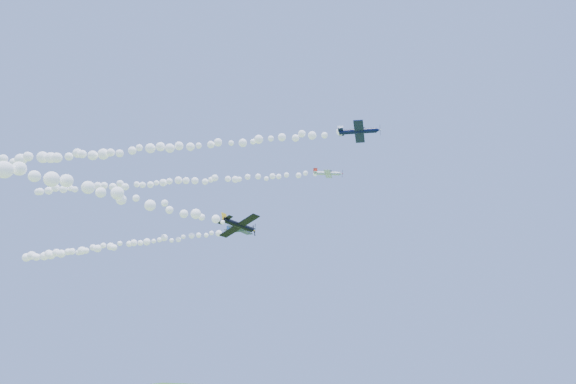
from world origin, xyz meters
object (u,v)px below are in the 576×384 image
at_px(plane_grey, 241,230).
at_px(plane_black, 239,225).
at_px(plane_white, 328,173).
at_px(plane_navy, 359,131).

relative_size(plane_grey, plane_black, 1.11).
relative_size(plane_white, plane_navy, 0.94).
bearing_deg(plane_grey, plane_black, -58.68).
relative_size(plane_navy, plane_grey, 0.96).
xyz_separation_m(plane_white, plane_black, (-2.22, -34.56, -19.35)).
xyz_separation_m(plane_white, plane_grey, (-18.30, -6.66, -12.64)).
bearing_deg(plane_grey, plane_white, 21.36).
height_order(plane_white, plane_navy, plane_white).
relative_size(plane_navy, plane_black, 1.06).
height_order(plane_white, plane_grey, plane_white).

